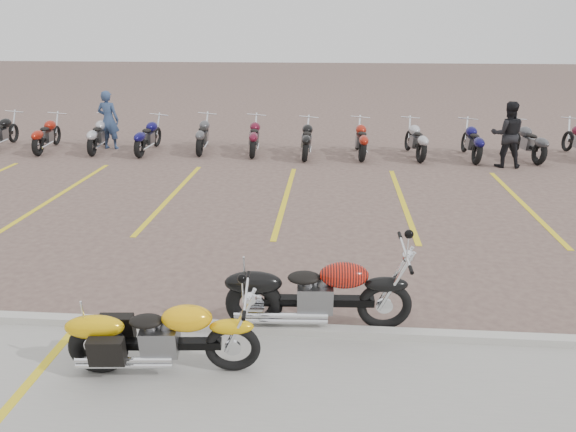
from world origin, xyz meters
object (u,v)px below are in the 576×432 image
at_px(person_b, 507,135).
at_px(person_a, 108,120).
at_px(yellow_cruiser, 160,338).
at_px(flame_cruiser, 314,295).

bearing_deg(person_b, person_a, -1.10).
bearing_deg(yellow_cruiser, flame_cruiser, 27.90).
height_order(flame_cruiser, person_a, person_a).
relative_size(yellow_cruiser, person_b, 1.21).
xyz_separation_m(yellow_cruiser, person_b, (6.78, 10.48, 0.47)).
relative_size(flame_cruiser, person_b, 1.34).
bearing_deg(person_a, person_b, 177.91).
relative_size(person_a, person_b, 1.01).
xyz_separation_m(person_a, person_b, (12.04, -1.44, -0.01)).
height_order(yellow_cruiser, person_b, person_b).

